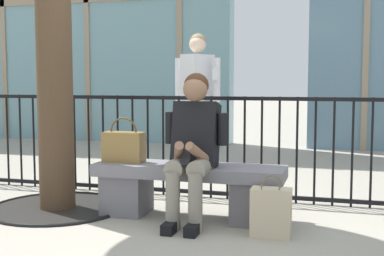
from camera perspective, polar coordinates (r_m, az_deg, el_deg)
The scene contains 7 objects.
ground_plane at distance 4.37m, azimuth -0.37°, elevation -9.95°, with size 60.00×60.00×0.00m, color #A8A091.
stone_bench at distance 4.31m, azimuth -0.37°, elevation -6.47°, with size 1.60×0.44×0.45m.
seated_person_with_phone at distance 4.10m, azimuth 0.11°, elevation -1.69°, with size 0.52×0.66×1.21m.
handbag_on_bench at distance 4.44m, azimuth -7.61°, elevation -2.01°, with size 0.35×0.15×0.39m.
shopping_bag at distance 3.86m, azimuth 8.78°, elevation -9.21°, with size 0.29×0.16×0.45m.
bystander_at_railing at distance 6.12m, azimuth 0.62°, elevation 3.87°, with size 0.55×0.44×1.71m.
plaza_railing at distance 5.01m, azimuth 2.14°, elevation -2.09°, with size 8.26×0.04×1.00m.
Camera 1 is at (1.19, -4.05, 1.14)m, focal length 47.95 mm.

